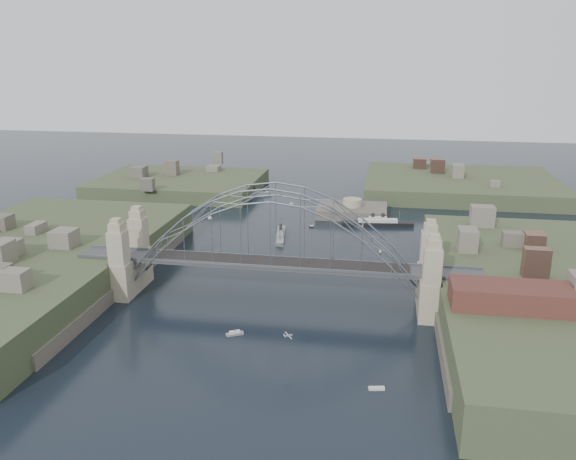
{
  "coord_description": "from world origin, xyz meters",
  "views": [
    {
      "loc": [
        21.84,
        -109.79,
        49.48
      ],
      "look_at": [
        0.0,
        18.0,
        10.0
      ],
      "focal_mm": 35.97,
      "sensor_mm": 36.0,
      "label": 1
    }
  ],
  "objects_px": {
    "bridge": "(273,244)",
    "naval_cruiser_near": "(281,235)",
    "ocean_liner": "(378,223)",
    "wharf_shed": "(510,296)",
    "fort_island": "(352,216)",
    "naval_cruiser_far": "(252,195)"
  },
  "relations": [
    {
      "from": "bridge",
      "to": "naval_cruiser_near",
      "type": "distance_m",
      "value": 44.82
    },
    {
      "from": "wharf_shed",
      "to": "ocean_liner",
      "type": "bearing_deg",
      "value": 107.86
    },
    {
      "from": "fort_island",
      "to": "wharf_shed",
      "type": "relative_size",
      "value": 1.1
    },
    {
      "from": "bridge",
      "to": "fort_island",
      "type": "distance_m",
      "value": 72.14
    },
    {
      "from": "bridge",
      "to": "ocean_liner",
      "type": "bearing_deg",
      "value": 71.02
    },
    {
      "from": "bridge",
      "to": "naval_cruiser_near",
      "type": "bearing_deg",
      "value": 98.45
    },
    {
      "from": "naval_cruiser_near",
      "to": "naval_cruiser_far",
      "type": "relative_size",
      "value": 1.33
    },
    {
      "from": "bridge",
      "to": "naval_cruiser_near",
      "type": "xyz_separation_m",
      "value": [
        -6.36,
        42.83,
        -11.56
      ]
    },
    {
      "from": "fort_island",
      "to": "wharf_shed",
      "type": "height_order",
      "value": "wharf_shed"
    },
    {
      "from": "wharf_shed",
      "to": "naval_cruiser_near",
      "type": "relative_size",
      "value": 1.2
    },
    {
      "from": "bridge",
      "to": "ocean_liner",
      "type": "relative_size",
      "value": 3.89
    },
    {
      "from": "bridge",
      "to": "naval_cruiser_far",
      "type": "bearing_deg",
      "value": 105.88
    },
    {
      "from": "fort_island",
      "to": "ocean_liner",
      "type": "height_order",
      "value": "fort_island"
    },
    {
      "from": "fort_island",
      "to": "naval_cruiser_far",
      "type": "height_order",
      "value": "fort_island"
    },
    {
      "from": "naval_cruiser_far",
      "to": "ocean_liner",
      "type": "height_order",
      "value": "ocean_liner"
    },
    {
      "from": "wharf_shed",
      "to": "ocean_liner",
      "type": "xyz_separation_m",
      "value": [
        -23.62,
        73.27,
        -9.18
      ]
    },
    {
      "from": "bridge",
      "to": "naval_cruiser_near",
      "type": "height_order",
      "value": "bridge"
    },
    {
      "from": "naval_cruiser_near",
      "to": "ocean_liner",
      "type": "distance_m",
      "value": 31.39
    },
    {
      "from": "naval_cruiser_far",
      "to": "ocean_liner",
      "type": "relative_size",
      "value": 0.58
    },
    {
      "from": "bridge",
      "to": "ocean_liner",
      "type": "distance_m",
      "value": 63.73
    },
    {
      "from": "wharf_shed",
      "to": "ocean_liner",
      "type": "height_order",
      "value": "wharf_shed"
    },
    {
      "from": "wharf_shed",
      "to": "naval_cruiser_far",
      "type": "bearing_deg",
      "value": 124.0
    }
  ]
}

